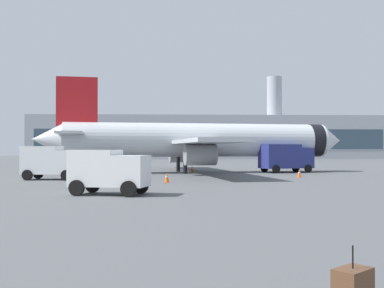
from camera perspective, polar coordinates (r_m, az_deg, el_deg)
airplane_at_gate at (r=52.63m, az=0.61°, el=0.45°), size 35.73×32.36×10.50m
service_truck at (r=41.98m, az=-16.95°, el=-2.03°), size 5.02×3.00×2.90m
fuel_truck at (r=53.79m, az=11.43°, el=-1.57°), size 6.46×4.25×3.20m
cargo_van at (r=27.18m, az=-10.23°, el=-3.12°), size 4.77×3.26×2.60m
safety_cone_near at (r=54.65m, az=0.01°, el=-3.06°), size 0.44×0.44×0.71m
safety_cone_mid at (r=36.90m, az=-3.12°, el=-4.14°), size 0.44×0.44×0.79m
safety_cone_far at (r=44.89m, az=13.04°, el=-3.55°), size 0.44×0.44×0.73m
terminal_building at (r=137.33m, az=2.17°, el=0.85°), size 102.67×16.55×24.36m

